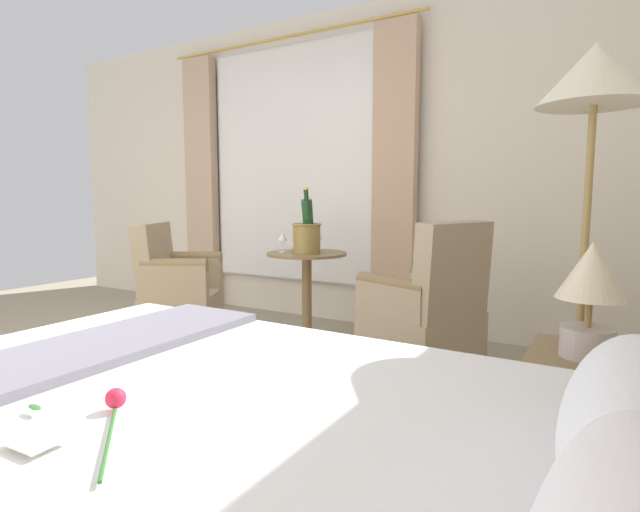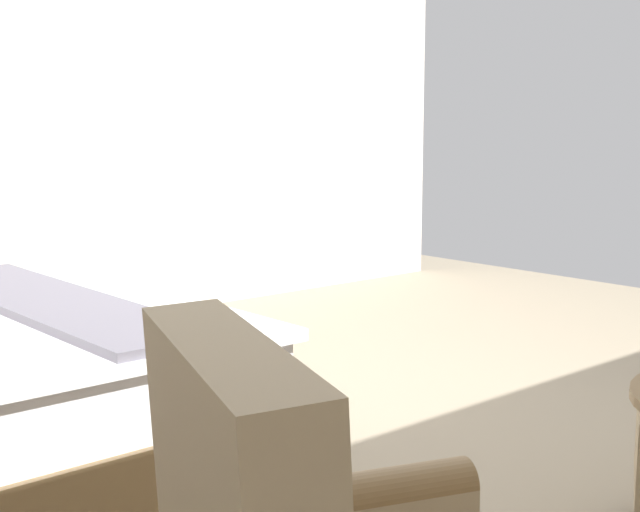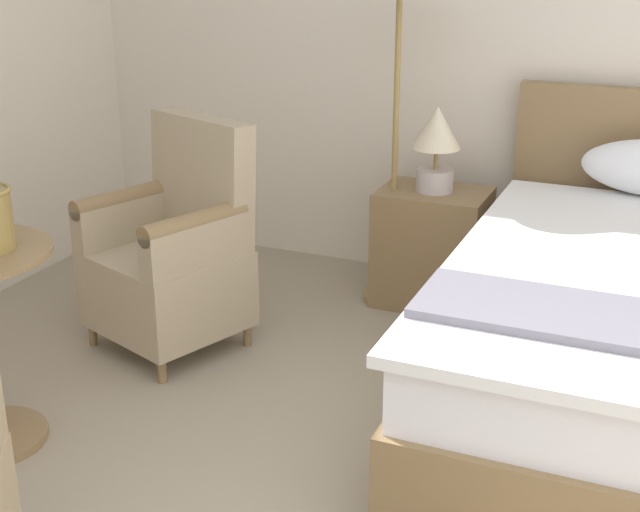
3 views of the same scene
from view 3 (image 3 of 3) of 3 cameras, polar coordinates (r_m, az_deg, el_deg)
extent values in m
cube|color=silver|center=(4.41, 18.09, 14.64)|extent=(5.53, 0.12, 2.75)
cube|color=olive|center=(4.33, 7.16, 0.54)|extent=(0.51, 0.38, 0.57)
sphere|color=tan|center=(4.23, 10.70, 1.65)|extent=(0.02, 0.02, 0.02)
cylinder|color=#BDB2B0|center=(4.23, 7.36, 4.85)|extent=(0.18, 0.18, 0.11)
cylinder|color=olive|center=(4.20, 7.42, 6.20)|extent=(0.02, 0.02, 0.10)
cone|color=beige|center=(4.17, 7.51, 8.16)|extent=(0.22, 0.22, 0.20)
cylinder|color=olive|center=(4.45, 4.54, -2.53)|extent=(0.28, 0.28, 0.03)
cylinder|color=olive|center=(4.22, 4.82, 6.57)|extent=(0.03, 0.03, 1.42)
cylinder|color=olive|center=(4.07, -14.33, -4.86)|extent=(0.04, 0.04, 0.10)
cylinder|color=olive|center=(3.69, -10.07, -7.24)|extent=(0.04, 0.04, 0.10)
cylinder|color=olive|center=(4.30, -9.16, -3.02)|extent=(0.04, 0.04, 0.10)
cylinder|color=olive|center=(3.95, -4.68, -5.05)|extent=(0.04, 0.04, 0.10)
cube|color=tan|center=(3.91, -9.77, -2.05)|extent=(0.73, 0.71, 0.34)
cube|color=tan|center=(3.89, -7.56, 4.87)|extent=(0.57, 0.33, 0.55)
cube|color=tan|center=(3.99, -12.31, 2.30)|extent=(0.26, 0.50, 0.19)
cylinder|color=olive|center=(3.96, -12.41, 3.60)|extent=(0.26, 0.50, 0.09)
cube|color=tan|center=(3.62, -7.96, 0.70)|extent=(0.26, 0.50, 0.19)
cylinder|color=olive|center=(3.59, -8.04, 2.12)|extent=(0.26, 0.50, 0.09)
camera|label=1|loc=(4.12, 34.65, 8.03)|focal=28.00mm
camera|label=2|loc=(4.83, -13.59, 14.25)|focal=50.00mm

